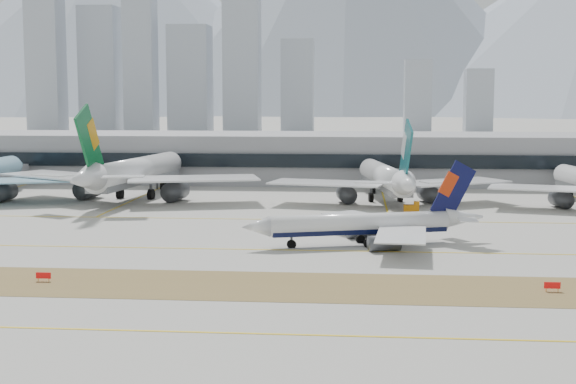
# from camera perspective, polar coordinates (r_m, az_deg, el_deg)

# --- Properties ---
(ground) EXTENTS (3000.00, 3000.00, 0.00)m
(ground) POSITION_cam_1_polar(r_m,az_deg,el_deg) (145.72, -3.03, -3.73)
(ground) COLOR #A09D96
(ground) RESTS_ON ground
(apron_markings) EXTENTS (360.00, 122.22, 0.06)m
(apron_markings) POSITION_cam_1_polar(r_m,az_deg,el_deg) (93.97, -7.64, -9.63)
(apron_markings) COLOR olive
(apron_markings) RESTS_ON ground
(taxiing_airliner) EXTENTS (44.40, 37.78, 15.28)m
(taxiing_airliner) POSITION_cam_1_polar(r_m,az_deg,el_deg) (145.14, 5.74, -2.32)
(taxiing_airliner) COLOR white
(taxiing_airliner) RESTS_ON ground
(widebody_eva) EXTENTS (70.86, 69.82, 25.44)m
(widebody_eva) POSITION_cam_1_polar(r_m,az_deg,el_deg) (212.71, -10.95, 1.29)
(widebody_eva) COLOR white
(widebody_eva) RESTS_ON ground
(widebody_cathay) EXTENTS (61.15, 60.48, 22.08)m
(widebody_cathay) POSITION_cam_1_polar(r_m,az_deg,el_deg) (204.75, 7.03, 0.91)
(widebody_cathay) COLOR white
(widebody_cathay) RESTS_ON ground
(terminal) EXTENTS (280.00, 43.10, 15.00)m
(terminal) POSITION_cam_1_polar(r_m,az_deg,el_deg) (258.22, 0.48, 2.51)
(terminal) COLOR gray
(terminal) RESTS_ON ground
(hold_sign_left) EXTENTS (2.20, 0.15, 1.35)m
(hold_sign_left) POSITION_cam_1_polar(r_m,az_deg,el_deg) (121.45, -17.00, -5.71)
(hold_sign_left) COLOR red
(hold_sign_left) RESTS_ON ground
(hold_sign_right) EXTENTS (2.20, 0.15, 1.35)m
(hold_sign_right) POSITION_cam_1_polar(r_m,az_deg,el_deg) (115.98, 18.28, -6.33)
(hold_sign_right) COLOR red
(hold_sign_right) RESTS_ON ground
(gse_c) EXTENTS (3.55, 2.00, 2.60)m
(gse_c) POSITION_cam_1_polar(r_m,az_deg,el_deg) (187.48, 8.81, -1.14)
(gse_c) COLOR orange
(gse_c) RESTS_ON ground
(city_skyline) EXTENTS (342.00, 49.80, 140.00)m
(city_skyline) POSITION_cam_1_polar(r_m,az_deg,el_deg) (609.13, -7.17, 8.85)
(city_skyline) COLOR #9EA7B4
(city_skyline) RESTS_ON ground
(mountain_ridge) EXTENTS (2830.00, 1120.00, 470.00)m
(mountain_ridge) POSITION_cam_1_polar(r_m,az_deg,el_deg) (1553.91, 5.51, 12.41)
(mountain_ridge) COLOR #9EA8B7
(mountain_ridge) RESTS_ON ground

